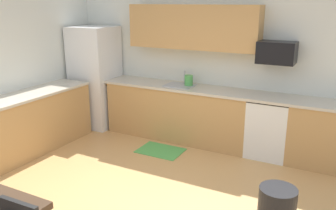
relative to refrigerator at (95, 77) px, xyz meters
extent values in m
cube|color=silver|center=(2.18, 0.43, 0.42)|extent=(5.80, 0.10, 2.70)
cube|color=tan|center=(1.69, 0.08, -0.48)|extent=(2.51, 0.60, 0.90)
cube|color=tan|center=(4.06, 0.08, -0.48)|extent=(1.04, 0.60, 0.90)
cube|color=tan|center=(-0.12, -1.42, -0.48)|extent=(0.60, 2.00, 0.90)
cube|color=beige|center=(2.18, 0.08, -0.01)|extent=(4.80, 0.64, 0.04)
cube|color=beige|center=(-0.12, -1.42, -0.01)|extent=(0.64, 2.00, 0.04)
cube|color=tan|center=(1.88, 0.21, 0.97)|extent=(2.20, 0.34, 0.70)
cube|color=white|center=(0.00, 0.00, 0.00)|extent=(0.76, 0.70, 1.86)
cube|color=white|center=(3.24, 0.08, -0.49)|extent=(0.60, 0.60, 0.88)
cube|color=black|center=(3.24, 0.08, -0.04)|extent=(0.60, 0.60, 0.03)
cube|color=black|center=(3.24, 0.18, 0.65)|extent=(0.54, 0.36, 0.32)
cube|color=#A5A8AD|center=(1.72, 0.08, -0.05)|extent=(0.48, 0.40, 0.14)
cylinder|color=#B2B5BA|center=(1.72, 0.26, 0.11)|extent=(0.02, 0.02, 0.24)
cube|color=#4CA54C|center=(1.70, -0.57, -0.92)|extent=(0.70, 0.50, 0.01)
cylinder|color=#4CA54C|center=(1.86, 0.13, 0.09)|extent=(0.14, 0.14, 0.20)
camera|label=1|loc=(4.24, -5.15, 1.38)|focal=37.99mm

